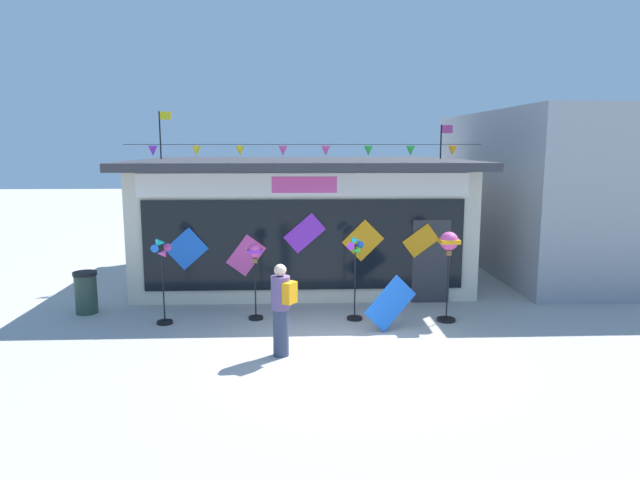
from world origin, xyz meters
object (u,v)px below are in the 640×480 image
wind_spinner_center_left (355,267)px  trash_bin (86,292)px  kite_shop_building (303,218)px  wind_spinner_center_right (449,251)px  wind_spinner_left (255,262)px  person_near_camera (282,308)px  display_kite_on_ground (390,303)px  wind_spinner_far_left (162,269)px

wind_spinner_center_left → trash_bin: wind_spinner_center_left is taller
kite_shop_building → wind_spinner_center_right: bearing=-56.2°
wind_spinner_left → wind_spinner_center_right: (4.10, -0.32, 0.27)m
wind_spinner_center_left → person_near_camera: wind_spinner_center_left is taller
kite_shop_building → display_kite_on_ground: bearing=-71.3°
wind_spinner_center_left → wind_spinner_far_left: bearing=-178.5°
wind_spinner_center_right → trash_bin: 8.06m
wind_spinner_left → wind_spinner_center_right: size_ratio=0.86×
kite_shop_building → wind_spinner_far_left: bearing=-124.1°
wind_spinner_center_left → display_kite_on_ground: (0.65, -0.70, -0.61)m
wind_spinner_center_right → person_near_camera: bearing=-151.3°
display_kite_on_ground → trash_bin: bearing=167.3°
wind_spinner_center_right → display_kite_on_ground: 1.73m
trash_bin → display_kite_on_ground: bearing=-12.7°
wind_spinner_center_right → person_near_camera: wind_spinner_center_right is taller
wind_spinner_left → person_near_camera: 2.34m
display_kite_on_ground → person_near_camera: bearing=-147.8°
kite_shop_building → display_kite_on_ground: kite_shop_building is taller
person_near_camera → trash_bin: (-4.44, 2.86, -0.41)m
wind_spinner_far_left → person_near_camera: wind_spinner_far_left is taller
kite_shop_building → wind_spinner_left: kite_shop_building is taller
wind_spinner_left → trash_bin: wind_spinner_left is taller
person_near_camera → display_kite_on_ground: size_ratio=1.60×
wind_spinner_left → display_kite_on_ground: bearing=-17.1°
wind_spinner_far_left → wind_spinner_left: (1.91, 0.26, 0.07)m
kite_shop_building → wind_spinner_left: bearing=-104.7°
kite_shop_building → wind_spinner_center_left: 4.48m
kite_shop_building → trash_bin: bearing=-144.3°
kite_shop_building → wind_spinner_center_right: size_ratio=4.51×
wind_spinner_left → wind_spinner_center_right: wind_spinner_center_right is taller
kite_shop_building → wind_spinner_center_left: kite_shop_building is taller
wind_spinner_far_left → wind_spinner_center_right: wind_spinner_center_right is taller
wind_spinner_far_left → wind_spinner_center_left: (4.05, 0.10, -0.03)m
wind_spinner_far_left → display_kite_on_ground: size_ratio=1.75×
wind_spinner_center_left → wind_spinner_center_right: bearing=-4.8°
wind_spinner_center_left → display_kite_on_ground: 1.14m
kite_shop_building → wind_spinner_far_left: 5.37m
wind_spinner_center_right → person_near_camera: 4.03m
wind_spinner_left → wind_spinner_center_left: size_ratio=0.91×
wind_spinner_far_left → trash_bin: (-1.92, 0.89, -0.72)m
person_near_camera → wind_spinner_left: bearing=-130.2°
kite_shop_building → person_near_camera: size_ratio=5.21×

